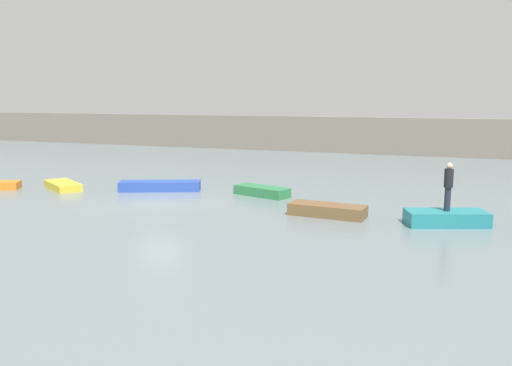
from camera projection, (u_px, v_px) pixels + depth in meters
The scene contains 8 objects.
ground_plane at pixel (158, 203), 22.90m from camera, with size 120.00×120.00×0.00m, color slate.
embankment_wall at pixel (302, 134), 44.49m from camera, with size 80.00×1.20×3.00m, color gray.
rowboat_yellow at pixel (63, 186), 26.26m from camera, with size 2.72×1.14×0.36m, color gold.
rowboat_blue at pixel (160, 186), 25.78m from camera, with size 4.00×0.97×0.48m, color #2B4CAD.
rowboat_green at pixel (262, 191), 24.47m from camera, with size 2.71×0.99×0.44m, color #2D7F47.
rowboat_brown at pixel (327, 210), 20.28m from camera, with size 3.00×1.07×0.47m, color brown.
rowboat_teal at pixel (446, 218), 18.84m from camera, with size 2.88×1.19×0.53m, color teal.
person_dark_shirt at pixel (448, 184), 18.63m from camera, with size 0.32×0.32×1.78m.
Camera 1 is at (11.98, -19.47, 4.64)m, focal length 36.16 mm.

